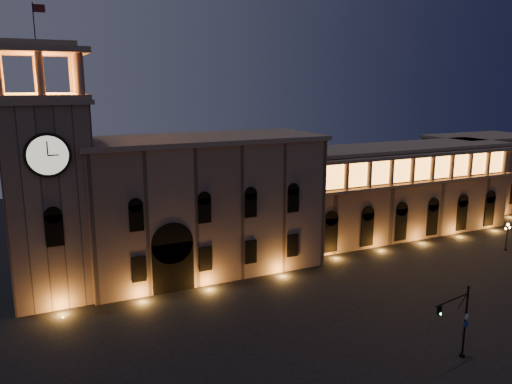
% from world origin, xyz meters
% --- Properties ---
extents(ground, '(160.00, 160.00, 0.00)m').
position_xyz_m(ground, '(0.00, 0.00, 0.00)').
color(ground, black).
rests_on(ground, ground).
extents(government_building, '(30.80, 12.80, 17.60)m').
position_xyz_m(government_building, '(-2.08, 21.93, 8.77)').
color(government_building, '#7A5F50').
rests_on(government_building, ground).
extents(clock_tower, '(9.80, 9.80, 32.40)m').
position_xyz_m(clock_tower, '(-20.50, 20.98, 12.50)').
color(clock_tower, '#7A5F50').
rests_on(clock_tower, ground).
extents(colonnade_wing, '(40.60, 11.50, 14.50)m').
position_xyz_m(colonnade_wing, '(32.00, 23.92, 7.33)').
color(colonnade_wing, brown).
rests_on(colonnade_wing, ground).
extents(secondary_building, '(20.00, 12.00, 14.00)m').
position_xyz_m(secondary_building, '(58.00, 30.00, 7.00)').
color(secondary_building, brown).
rests_on(secondary_building, ground).
extents(traffic_light, '(4.90, 1.22, 6.81)m').
position_xyz_m(traffic_light, '(10.57, -9.35, 3.58)').
color(traffic_light, black).
rests_on(traffic_light, ground).
extents(street_lamp_near, '(1.44, 0.42, 4.13)m').
position_xyz_m(street_lamp_near, '(40.72, 9.67, 2.47)').
color(street_lamp_near, black).
rests_on(street_lamp_near, ground).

